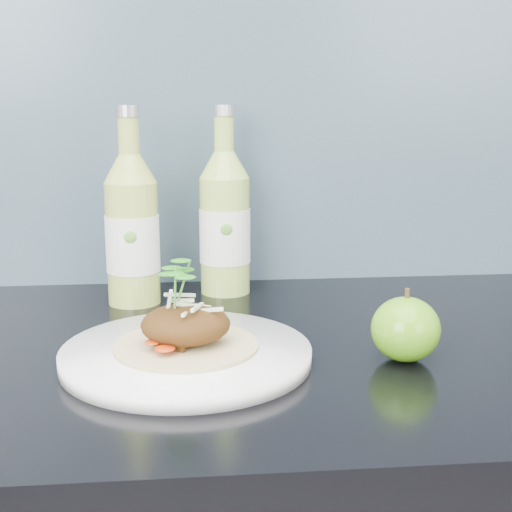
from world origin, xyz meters
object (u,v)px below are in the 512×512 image
object	(u,v)px
dinner_plate	(186,355)
cider_bottle_left	(132,230)
cider_bottle_right	(225,223)
green_apple	(406,329)

from	to	relation	value
dinner_plate	cider_bottle_left	world-z (taller)	cider_bottle_left
cider_bottle_left	dinner_plate	bearing A→B (deg)	-75.97
cider_bottle_left	cider_bottle_right	xyz separation A→B (m)	(0.13, 0.04, 0.00)
cider_bottle_right	green_apple	bearing A→B (deg)	-65.37
green_apple	cider_bottle_left	world-z (taller)	cider_bottle_left
green_apple	cider_bottle_left	size ratio (longest dim) A/B	0.37
green_apple	cider_bottle_left	bearing A→B (deg)	140.22
green_apple	cider_bottle_right	world-z (taller)	cider_bottle_right
green_apple	cider_bottle_left	distance (m)	0.40
dinner_plate	cider_bottle_right	size ratio (longest dim) A/B	1.07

